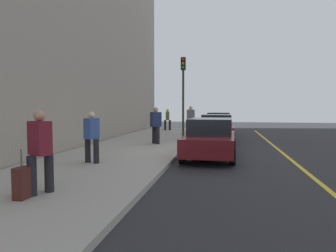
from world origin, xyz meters
TOP-DOWN VIEW (x-y plane):
  - ground_plane at (0.00, 0.00)m, footprint 56.00×56.00m
  - sidewalk at (0.00, -3.30)m, footprint 28.00×4.60m
  - lane_stripe_centre at (0.00, 3.20)m, footprint 28.00×0.14m
  - snow_bank_curb at (-2.12, -0.70)m, footprint 6.45×0.56m
  - parked_car_silver at (-11.27, 0.31)m, footprint 4.42×1.92m
  - parked_car_red at (-5.45, 0.29)m, footprint 4.22×1.98m
  - parked_car_maroon at (0.39, 0.23)m, footprint 4.27×2.00m
  - pedestrian_navy_coat at (-2.53, -2.55)m, footprint 0.54×0.56m
  - pedestrian_burgundy_coat at (6.56, -3.01)m, footprint 0.53×0.56m
  - pedestrian_olive_coat at (-11.44, -3.59)m, footprint 0.49×0.53m
  - pedestrian_grey_coat at (-9.11, -1.54)m, footprint 0.61×0.52m
  - pedestrian_blue_coat at (2.95, -3.46)m, footprint 0.52×0.53m
  - traffic_light_pole at (-5.29, -1.57)m, footprint 0.35×0.26m
  - rolling_suitcase at (6.95, -3.16)m, footprint 0.34×0.22m

SIDE VIEW (x-z plane):
  - ground_plane at x=0.00m, z-range 0.00..0.00m
  - lane_stripe_centre at x=0.00m, z-range 0.00..0.01m
  - sidewalk at x=0.00m, z-range 0.00..0.15m
  - snow_bank_curb at x=-2.12m, z-range 0.00..0.22m
  - rolling_suitcase at x=6.95m, z-range -0.03..0.97m
  - parked_car_red at x=-5.45m, z-range 0.00..1.51m
  - parked_car_maroon at x=0.39m, z-range 0.00..1.51m
  - parked_car_silver at x=-11.27m, z-range 0.00..1.51m
  - pedestrian_olive_coat at x=-11.44m, z-range 0.20..1.83m
  - pedestrian_blue_coat at x=2.95m, z-range 0.21..1.87m
  - pedestrian_burgundy_coat at x=6.56m, z-range 0.21..1.96m
  - pedestrian_navy_coat at x=-2.53m, z-range 0.21..1.99m
  - pedestrian_grey_coat at x=-9.11m, z-range 0.21..2.06m
  - traffic_light_pole at x=-5.29m, z-range 0.94..5.52m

